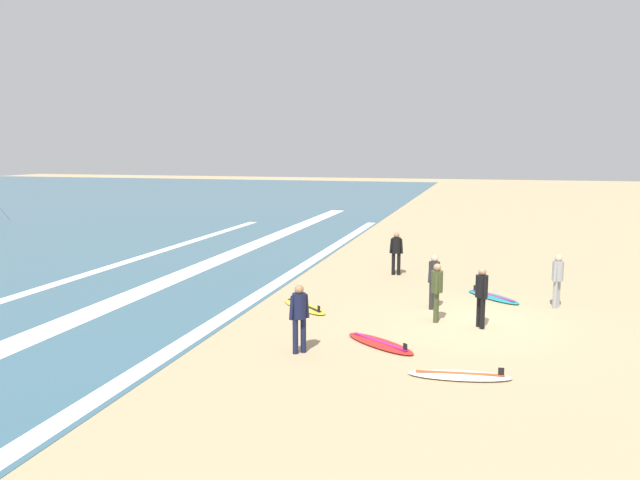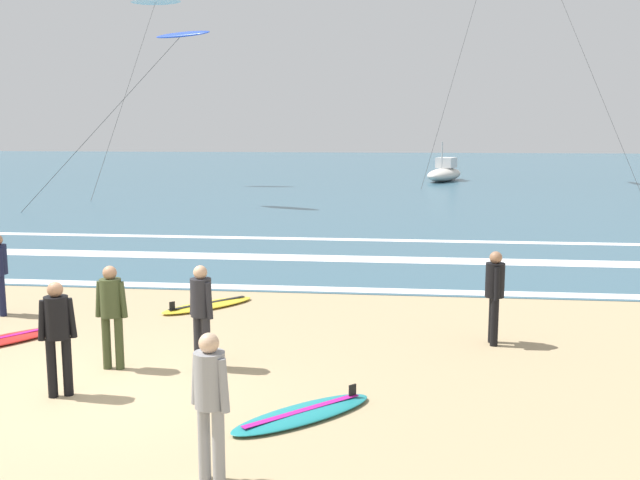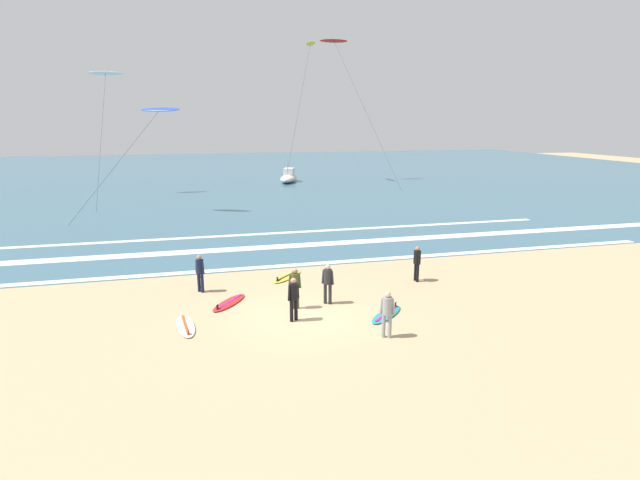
# 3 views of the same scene
# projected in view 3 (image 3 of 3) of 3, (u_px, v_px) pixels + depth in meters

# --- Properties ---
(ground_plane) EXTENTS (160.00, 160.00, 0.00)m
(ground_plane) POSITION_uv_depth(u_px,v_px,m) (303.00, 317.00, 18.12)
(ground_plane) COLOR tan
(ocean_surface) EXTENTS (140.00, 90.00, 0.01)m
(ocean_surface) POSITION_uv_depth(u_px,v_px,m) (221.00, 174.00, 66.40)
(ocean_surface) COLOR #386075
(ocean_surface) RESTS_ON ground
(wave_foam_shoreline) EXTENTS (45.55, 0.51, 0.01)m
(wave_foam_shoreline) POSITION_uv_depth(u_px,v_px,m) (246.00, 268.00, 24.03)
(wave_foam_shoreline) COLOR white
(wave_foam_shoreline) RESTS_ON ocean_surface
(wave_foam_mid_break) EXTENTS (52.82, 0.99, 0.01)m
(wave_foam_mid_break) POSITION_uv_depth(u_px,v_px,m) (297.00, 245.00, 28.46)
(wave_foam_mid_break) COLOR white
(wave_foam_mid_break) RESTS_ON ocean_surface
(wave_foam_outer_break) EXTENTS (41.62, 0.52, 0.01)m
(wave_foam_outer_break) POSITION_uv_depth(u_px,v_px,m) (239.00, 235.00, 31.02)
(wave_foam_outer_break) COLOR white
(wave_foam_outer_break) RESTS_ON ocean_surface
(surfer_right_near) EXTENTS (0.32, 0.51, 1.60)m
(surfer_right_near) POSITION_uv_depth(u_px,v_px,m) (417.00, 260.00, 21.96)
(surfer_right_near) COLOR black
(surfer_right_near) RESTS_ON ground
(surfer_left_far) EXTENTS (0.47, 0.36, 1.60)m
(surfer_left_far) POSITION_uv_depth(u_px,v_px,m) (328.00, 280.00, 19.22)
(surfer_left_far) COLOR #232328
(surfer_left_far) RESTS_ON ground
(surfer_foreground_main) EXTENTS (0.41, 0.44, 1.60)m
(surfer_foreground_main) POSITION_uv_depth(u_px,v_px,m) (200.00, 270.00, 20.56)
(surfer_foreground_main) COLOR #141938
(surfer_foreground_main) RESTS_ON ground
(surfer_mid_group) EXTENTS (0.49, 0.32, 1.60)m
(surfer_mid_group) POSITION_uv_depth(u_px,v_px,m) (387.00, 310.00, 16.20)
(surfer_mid_group) COLOR gray
(surfer_mid_group) RESTS_ON ground
(surfer_background_far) EXTENTS (0.51, 0.32, 1.60)m
(surfer_background_far) POSITION_uv_depth(u_px,v_px,m) (295.00, 284.00, 18.73)
(surfer_background_far) COLOR #384223
(surfer_background_far) RESTS_ON ground
(surfer_left_near) EXTENTS (0.49, 0.32, 1.60)m
(surfer_left_near) POSITION_uv_depth(u_px,v_px,m) (294.00, 295.00, 17.56)
(surfer_left_near) COLOR black
(surfer_left_near) RESTS_ON ground
(surfboard_foreground_flat) EXTENTS (0.85, 2.16, 0.25)m
(surfboard_foreground_flat) POSITION_uv_depth(u_px,v_px,m) (186.00, 326.00, 17.22)
(surfboard_foreground_flat) COLOR silver
(surfboard_foreground_flat) RESTS_ON ground
(surfboard_right_spare) EXTENTS (1.86, 1.95, 0.25)m
(surfboard_right_spare) POSITION_uv_depth(u_px,v_px,m) (287.00, 277.00, 22.67)
(surfboard_right_spare) COLOR yellow
(surfboard_right_spare) RESTS_ON ground
(surfboard_left_pile) EXTENTS (1.72, 2.05, 0.25)m
(surfboard_left_pile) POSITION_uv_depth(u_px,v_px,m) (229.00, 303.00, 19.42)
(surfboard_left_pile) COLOR red
(surfboard_left_pile) RESTS_ON ground
(surfboard_near_water) EXTENTS (1.93, 1.89, 0.25)m
(surfboard_near_water) POSITION_uv_depth(u_px,v_px,m) (386.00, 314.00, 18.25)
(surfboard_near_water) COLOR teal
(surfboard_near_water) RESTS_ON ground
(kite_yellow_low_near) EXTENTS (4.82, 8.15, 15.52)m
(kite_yellow_low_near) POSITION_uv_depth(u_px,v_px,m) (310.00, 45.00, 54.96)
(kite_yellow_low_near) COLOR yellow
(kite_yellow_low_near) RESTS_ON ground
(kite_blue_high_left) EXTENTS (7.99, 4.43, 8.00)m
(kite_blue_high_left) POSITION_uv_depth(u_px,v_px,m) (160.00, 110.00, 36.93)
(kite_blue_high_left) COLOR blue
(kite_blue_high_left) RESTS_ON ground
(kite_red_high_right) EXTENTS (5.84, 11.52, 15.96)m
(kite_red_high_right) POSITION_uv_depth(u_px,v_px,m) (334.00, 42.00, 55.91)
(kite_red_high_right) COLOR red
(kite_red_high_right) RESTS_ON ground
(kite_white_mid_center) EXTENTS (3.20, 10.62, 11.49)m
(kite_white_mid_center) POSITION_uv_depth(u_px,v_px,m) (106.00, 74.00, 46.01)
(kite_white_mid_center) COLOR white
(kite_white_mid_center) RESTS_ON ground
(offshore_boat) EXTENTS (3.43, 5.46, 2.70)m
(offshore_boat) POSITION_uv_depth(u_px,v_px,m) (289.00, 177.00, 57.95)
(offshore_boat) COLOR beige
(offshore_boat) RESTS_ON ground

